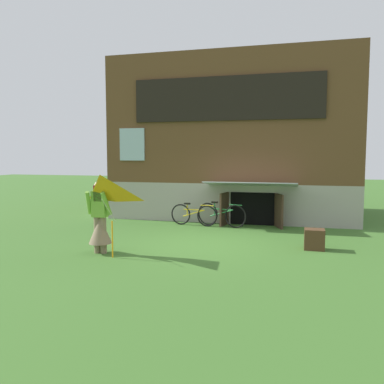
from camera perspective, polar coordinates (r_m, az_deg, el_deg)
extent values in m
plane|color=#3D6B28|center=(10.40, 1.79, -7.22)|extent=(60.00, 60.00, 0.00)
cube|color=#9E998E|center=(15.74, 6.42, -0.57)|extent=(8.45, 5.21, 1.31)
cube|color=brown|center=(15.71, 6.53, 9.73)|extent=(8.45, 5.21, 4.33)
cube|color=black|center=(13.18, 4.83, 13.13)|extent=(6.12, 0.08, 1.40)
cube|color=#9EB7C6|center=(13.20, 4.85, 13.12)|extent=(5.96, 0.04, 1.28)
cube|color=#9EB7C6|center=(14.01, -8.50, 6.70)|extent=(0.90, 0.06, 1.10)
cube|color=black|center=(13.07, 8.55, -2.37)|extent=(1.40, 0.03, 1.05)
cube|color=#3D2B1E|center=(12.91, 4.65, -2.42)|extent=(0.20, 0.70, 1.05)
cube|color=#3D2B1E|center=(12.72, 12.22, -2.63)|extent=(0.32, 0.67, 1.05)
cube|color=#999EA8|center=(12.45, 8.33, 1.13)|extent=(2.82, 1.09, 0.18)
cylinder|color=#7F6B51|center=(9.51, -13.33, -5.94)|extent=(0.14, 0.14, 0.84)
cylinder|color=#7F6B51|center=(9.44, -12.47, -6.01)|extent=(0.14, 0.14, 0.84)
cone|color=#7F6B51|center=(9.45, -12.92, -5.23)|extent=(0.52, 0.52, 0.63)
cube|color=#72AD38|center=(9.37, -12.99, -1.66)|extent=(0.34, 0.20, 0.60)
cylinder|color=#72AD38|center=(9.38, -14.47, -1.50)|extent=(0.17, 0.33, 0.55)
cylinder|color=#72AD38|center=(9.17, -12.07, -1.60)|extent=(0.17, 0.33, 0.55)
cube|color=maroon|center=(9.29, -13.20, -0.19)|extent=(0.20, 0.08, 0.36)
sphere|color=#D8AD8E|center=(9.33, -13.05, 0.85)|extent=(0.23, 0.23, 0.23)
pyramid|color=orange|center=(8.67, -12.93, -0.55)|extent=(1.05, 0.80, 0.66)
cylinder|color=beige|center=(9.00, -11.75, -2.58)|extent=(0.01, 0.64, 0.58)
cylinder|color=orange|center=(9.02, -11.25, -6.61)|extent=(0.03, 0.03, 0.81)
torus|color=black|center=(12.44, 6.20, -3.48)|extent=(0.70, 0.27, 0.73)
torus|color=black|center=(12.91, 2.27, -3.13)|extent=(0.70, 0.27, 0.73)
cylinder|color=#287A3D|center=(12.64, 4.20, -2.46)|extent=(0.72, 0.26, 0.04)
cylinder|color=#287A3D|center=(12.66, 4.20, -3.00)|extent=(0.78, 0.29, 0.29)
cylinder|color=#287A3D|center=(12.76, 3.23, -2.38)|extent=(0.04, 0.04, 0.41)
cube|color=black|center=(12.74, 3.23, -1.47)|extent=(0.20, 0.08, 0.05)
cylinder|color=#287A3D|center=(12.39, 6.21, -1.84)|extent=(0.43, 0.16, 0.03)
torus|color=black|center=(12.66, 2.16, -3.42)|extent=(0.67, 0.13, 0.67)
torus|color=black|center=(13.00, -1.61, -3.19)|extent=(0.67, 0.13, 0.67)
cylinder|color=gold|center=(12.80, 0.25, -2.54)|extent=(0.68, 0.13, 0.04)
cylinder|color=gold|center=(12.82, 0.25, -3.03)|extent=(0.74, 0.13, 0.27)
cylinder|color=gold|center=(12.89, -0.69, -2.49)|extent=(0.04, 0.04, 0.38)
cube|color=black|center=(12.86, -0.69, -1.66)|extent=(0.20, 0.08, 0.05)
cylinder|color=gold|center=(12.62, 2.16, -1.94)|extent=(0.44, 0.09, 0.03)
cube|color=#4C331E|center=(10.06, 16.99, -6.44)|extent=(0.47, 0.40, 0.49)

